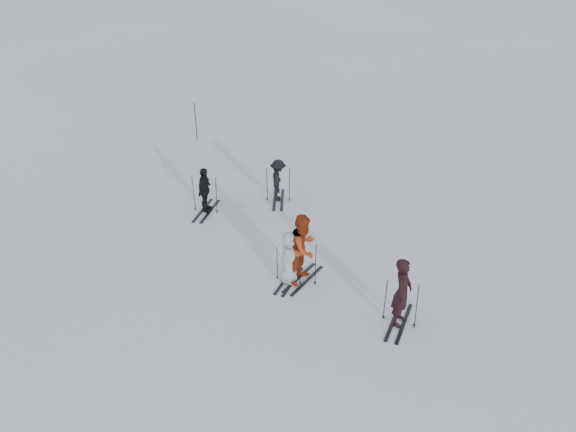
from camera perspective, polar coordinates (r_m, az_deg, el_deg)
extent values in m
plane|color=silver|center=(16.45, -0.34, -4.72)|extent=(120.00, 120.00, 0.00)
imported|color=black|center=(13.95, 11.50, -7.66)|extent=(0.61, 0.76, 1.82)
imported|color=maroon|center=(15.18, 1.58, -3.37)|extent=(1.11, 1.21, 2.00)
imported|color=#A1A6AA|center=(15.23, 0.08, -4.32)|extent=(0.67, 0.84, 1.51)
imported|color=black|center=(19.07, -8.46, 2.56)|extent=(0.51, 0.96, 1.56)
imported|color=black|center=(19.64, -1.00, 3.59)|extent=(0.63, 1.01, 1.50)
cylinder|color=black|center=(25.57, -9.36, 9.46)|extent=(0.05, 0.05, 1.71)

